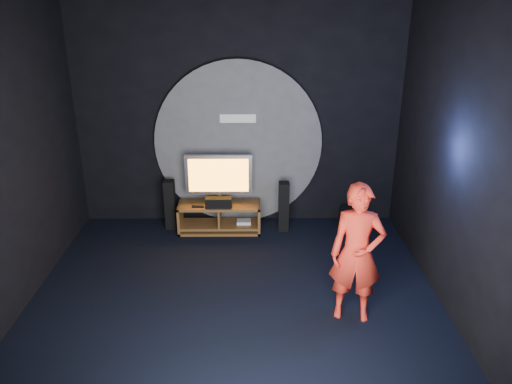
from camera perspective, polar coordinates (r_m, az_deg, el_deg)
floor at (r=6.14m, az=-2.47°, el=-12.84°), size 5.00×5.00×0.00m
back_wall at (r=7.75m, az=-2.07°, el=8.81°), size 5.00×0.04×3.50m
front_wall at (r=3.10m, az=-4.55°, el=-12.48°), size 5.00×0.04×3.50m
right_wall at (r=5.81m, az=22.72°, el=2.63°), size 0.04×5.00×3.50m
wall_disc_panel at (r=7.81m, az=-2.04°, el=5.51°), size 2.60×0.11×2.60m
media_console at (r=7.85m, az=-4.12°, el=-3.09°), size 1.27×0.45×0.45m
tv at (r=7.65m, az=-4.29°, el=1.73°), size 1.03×0.22×0.77m
center_speaker at (r=7.61m, az=-4.30°, el=-1.21°), size 0.40×0.15×0.15m
remote at (r=7.66m, az=-6.67°, el=-1.67°), size 0.18×0.05×0.02m
tower_speaker_left at (r=7.95m, az=-9.79°, el=-1.42°), size 0.16×0.18×0.80m
tower_speaker_right at (r=7.78m, az=3.18°, el=-1.66°), size 0.16×0.18×0.80m
subwoofer at (r=8.08m, az=10.61°, el=-2.95°), size 0.29×0.29×0.32m
player at (r=5.66m, az=11.45°, el=-6.93°), size 0.65×0.48×1.62m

